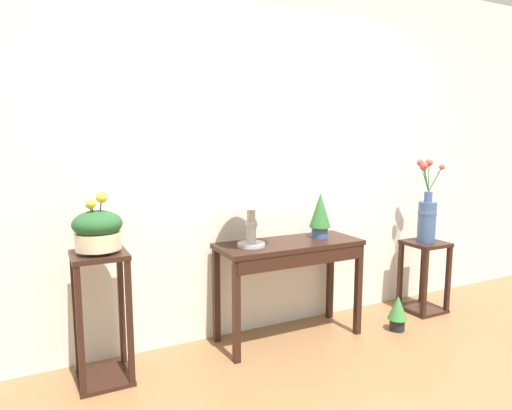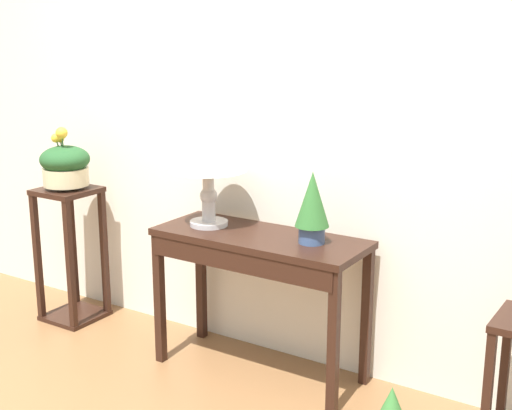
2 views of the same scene
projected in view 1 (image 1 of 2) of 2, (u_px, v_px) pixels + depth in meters
back_wall_with_art at (260, 152)px, 3.43m from camera, size 9.00×0.10×2.80m
console_table at (291, 257)px, 3.29m from camera, size 1.09×0.43×0.75m
table_lamp at (251, 194)px, 3.10m from camera, size 0.40×0.40×0.49m
potted_plant_on_console at (320, 214)px, 3.41m from camera, size 0.16×0.16×0.35m
pedestal_stand_left at (102, 318)px, 2.73m from camera, size 0.32×0.32×0.82m
planter_bowl_wide_left at (98, 229)px, 2.65m from camera, size 0.29×0.29×0.37m
pedestal_stand_right at (424, 276)px, 3.90m from camera, size 0.32×0.32×0.62m
flower_vase_tall_right at (427, 214)px, 3.82m from camera, size 0.17×0.21×0.71m
potted_plant_floor at (398, 312)px, 3.50m from camera, size 0.15×0.15×0.28m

